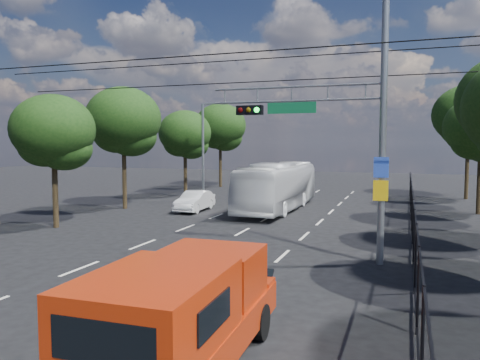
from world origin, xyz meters
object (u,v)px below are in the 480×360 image
at_px(signal_mast, 347,114).
at_px(red_pickup, 184,311).
at_px(navy_hatchback, 176,284).
at_px(white_bus, 278,186).
at_px(white_van, 195,201).

bearing_deg(signal_mast, red_pickup, -100.92).
height_order(signal_mast, navy_hatchback, signal_mast).
bearing_deg(white_bus, red_pickup, -78.88).
bearing_deg(navy_hatchback, red_pickup, -62.84).
height_order(navy_hatchback, white_van, navy_hatchback).
height_order(signal_mast, red_pickup, signal_mast).
relative_size(white_bus, white_van, 2.84).
height_order(signal_mast, white_van, signal_mast).
bearing_deg(white_van, white_bus, 23.05).
relative_size(red_pickup, white_van, 1.55).
xyz_separation_m(signal_mast, red_pickup, (-1.78, -9.22, -4.10)).
bearing_deg(red_pickup, navy_hatchback, 119.96).
distance_m(signal_mast, red_pickup, 10.25).
bearing_deg(signal_mast, navy_hatchback, -116.43).
relative_size(signal_mast, white_van, 2.51).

